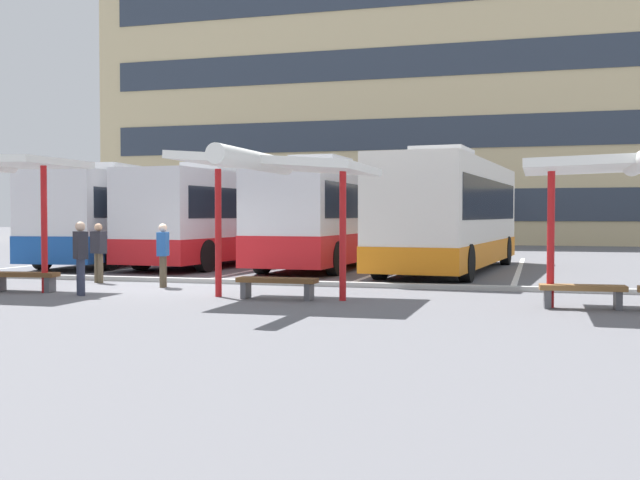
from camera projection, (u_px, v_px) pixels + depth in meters
name	position (u px, v px, depth m)	size (l,w,h in m)	color
ground_plane	(165.00, 287.00, 18.59)	(160.00, 160.00, 0.00)	slate
terminal_building	(410.00, 86.00, 53.47)	(39.46, 15.39, 24.22)	#D1BC8C
coach_bus_0	(126.00, 219.00, 28.10)	(3.54, 10.95, 3.52)	silver
coach_bus_1	(235.00, 218.00, 27.81)	(3.55, 11.87, 3.53)	silver
coach_bus_2	(333.00, 218.00, 25.71)	(2.90, 10.31, 3.61)	silver
coach_bus_3	(451.00, 215.00, 23.85)	(3.57, 11.00, 3.72)	silver
lane_stripe_0	(71.00, 262.00, 28.76)	(0.16, 14.00, 0.01)	white
lane_stripe_1	(170.00, 264.00, 27.65)	(0.16, 14.00, 0.01)	white
lane_stripe_2	(276.00, 266.00, 26.54)	(0.16, 14.00, 0.01)	white
lane_stripe_3	(392.00, 268.00, 25.42)	(0.16, 14.00, 0.01)	white
lane_stripe_4	(519.00, 270.00, 24.31)	(0.16, 14.00, 0.01)	white
bench_2	(25.00, 277.00, 17.41)	(1.56, 0.61, 0.45)	brown
waiting_shelter_2	(275.00, 166.00, 15.68)	(3.75, 4.86, 3.02)	red
bench_3	(277.00, 283.00, 15.90)	(1.70, 0.44, 0.45)	brown
waiting_shelter_3	(637.00, 166.00, 13.74)	(3.95, 4.94, 2.84)	red
bench_4	(582.00, 291.00, 14.25)	(1.57, 0.51, 0.45)	brown
platform_kerb	(188.00, 280.00, 19.83)	(44.00, 0.24, 0.12)	#ADADA8
waiting_passenger_0	(99.00, 249.00, 19.78)	(0.50, 0.39, 1.54)	brown
waiting_passenger_1	(163.00, 251.00, 18.52)	(0.33, 0.49, 1.54)	brown
waiting_passenger_2	(81.00, 253.00, 16.62)	(0.49, 0.48, 1.61)	#33384C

